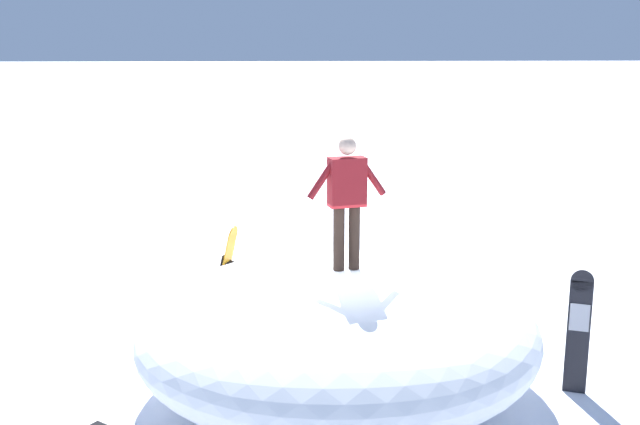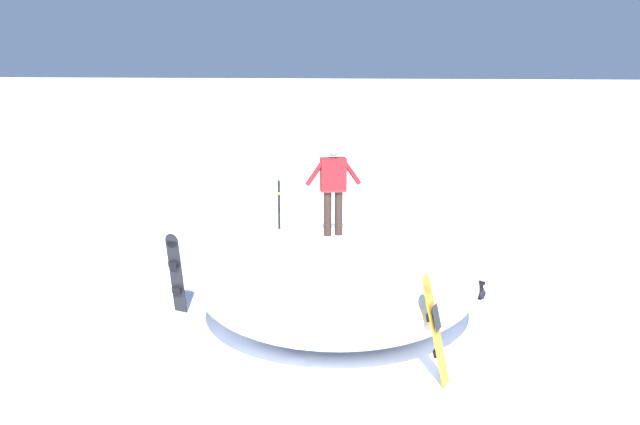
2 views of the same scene
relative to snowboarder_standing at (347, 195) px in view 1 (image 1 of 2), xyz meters
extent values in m
plane|color=white|center=(0.31, -0.02, -2.61)|extent=(240.00, 240.00, 0.00)
ellipsoid|color=white|center=(0.09, -0.02, -1.78)|extent=(7.05, 7.02, 1.66)
cylinder|color=black|center=(-0.10, -0.03, -0.55)|extent=(0.14, 0.14, 0.81)
cylinder|color=black|center=(0.10, 0.03, -0.55)|extent=(0.14, 0.14, 0.81)
cube|color=maroon|center=(0.00, 0.00, 0.16)|extent=(0.49, 0.32, 0.60)
sphere|color=beige|center=(0.00, 0.00, 0.60)|extent=(0.22, 0.22, 0.22)
cylinder|color=maroon|center=(-0.30, -0.08, 0.21)|extent=(0.39, 0.18, 0.50)
cylinder|color=maroon|center=(0.30, 0.08, 0.21)|extent=(0.39, 0.18, 0.50)
cube|color=black|center=(-2.98, 0.07, -1.88)|extent=(0.33, 0.27, 1.46)
cylinder|color=black|center=(-3.01, -0.01, -1.15)|extent=(0.29, 0.15, 0.29)
cube|color=#B2B2B7|center=(-2.98, 0.06, -1.62)|extent=(0.24, 0.13, 0.35)
cube|color=black|center=(-3.00, 0.00, -1.62)|extent=(0.21, 0.14, 0.12)
cube|color=black|center=(-2.98, 0.05, -2.14)|extent=(0.21, 0.14, 0.12)
cube|color=orange|center=(1.74, -2.21, -1.84)|extent=(0.46, 0.41, 1.54)
cylinder|color=orange|center=(1.57, -2.14, -1.07)|extent=(0.19, 0.30, 0.29)
cube|color=black|center=(1.73, -2.20, -1.56)|extent=(0.18, 0.26, 0.37)
cube|color=black|center=(1.64, -2.17, -1.56)|extent=(0.16, 0.21, 0.12)
cube|color=black|center=(1.76, -2.22, -2.11)|extent=(0.16, 0.21, 0.12)
camera|label=1|loc=(0.69, 8.98, 1.91)|focal=42.50mm
camera|label=2|loc=(0.94, -11.47, 2.25)|focal=37.12mm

